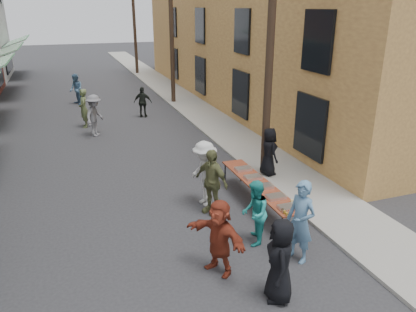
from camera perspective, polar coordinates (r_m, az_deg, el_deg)
ground at (r=10.57m, az=-5.88°, el=-11.72°), size 120.00×120.00×0.00m
sidewalk at (r=25.37m, az=-3.32°, el=7.71°), size 2.20×60.00×0.10m
building_ochre at (r=26.26m, az=10.71°, el=18.74°), size 10.00×28.00×10.00m
utility_pole_near at (r=13.38m, az=8.76°, el=15.44°), size 0.26×0.26×9.00m
utility_pole_mid at (r=24.59m, az=-5.18°, el=17.74°), size 0.26×0.26×9.00m
utility_pole_far at (r=36.31m, az=-10.35°, el=18.33°), size 0.26×0.26×9.00m
serving_table at (r=11.90m, az=7.17°, el=-4.03°), size 0.70×4.00×0.75m
catering_tray_sausage at (r=10.58m, az=11.22°, el=-7.09°), size 0.50×0.33×0.08m
catering_tray_foil_b at (r=11.07m, az=9.51°, el=-5.66°), size 0.50×0.33×0.08m
catering_tray_buns at (r=11.63m, az=7.85°, el=-4.26°), size 0.50×0.33×0.08m
catering_tray_foil_d at (r=12.19m, az=6.34°, el=-2.98°), size 0.50×0.33×0.08m
catering_tray_buns_end at (r=12.77m, az=4.98°, el=-1.81°), size 0.50×0.33×0.08m
condiment_jar_a at (r=10.25m, az=11.01°, el=-8.01°), size 0.07×0.07×0.08m
condiment_jar_b at (r=10.32m, az=10.73°, el=-7.77°), size 0.07×0.07×0.08m
condiment_jar_c at (r=10.40m, az=10.45°, el=-7.53°), size 0.07×0.07×0.08m
cup_stack at (r=10.48m, az=12.87°, el=-7.37°), size 0.08×0.08×0.12m
guest_front_a at (r=8.35m, az=10.09°, el=-14.29°), size 0.84×1.01×1.78m
guest_front_b at (r=9.57m, az=12.89°, el=-8.98°), size 0.70×0.84×1.98m
guest_front_c at (r=10.08m, az=6.57°, el=-7.97°), size 0.94×1.01×1.67m
guest_front_d at (r=11.87m, az=-0.46°, el=-2.48°), size 0.95×1.38×1.97m
guest_front_e at (r=11.41m, az=0.47°, el=-3.61°), size 0.94×1.21×1.92m
guest_queue_back at (r=9.00m, az=1.57°, el=-11.31°), size 1.21×1.67×1.75m
server at (r=13.98m, az=8.57°, el=0.63°), size 0.57×0.84×1.66m
passerby_left at (r=19.07m, az=-15.66°, el=5.50°), size 1.26×1.41×1.90m
passerby_mid at (r=21.88m, az=-9.15°, el=7.48°), size 1.03×0.73×1.62m
passerby_right at (r=20.65m, az=-17.08°, el=6.43°), size 0.47×0.70×1.87m
passerby_far at (r=25.76m, az=-18.05°, el=8.91°), size 0.94×1.06×1.83m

